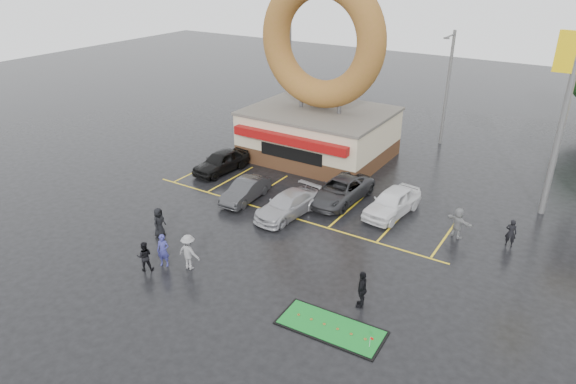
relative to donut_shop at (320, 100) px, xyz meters
The scene contains 19 objects.
ground 14.04m from the donut_shop, 76.98° to the right, with size 120.00×120.00×0.00m, color black.
donut_shop is the anchor object (origin of this frame).
shell_sign 16.29m from the donut_shop, ahead, with size 2.20×0.36×10.60m.
streetlight_left 9.87m from the donut_shop, 135.22° to the left, with size 0.40×2.21×9.00m.
streetlight_mid 10.59m from the donut_shop, 48.62° to the left, with size 0.40×2.21×9.00m.
car_black 8.54m from the donut_shop, 124.78° to the right, with size 1.83×4.55×1.55m, color black.
car_dgrey 9.90m from the donut_shop, 90.95° to the right, with size 1.41×4.05×1.33m, color #2E2F31.
car_silver 10.68m from the donut_shop, 71.37° to the right, with size 1.93×4.74×1.37m, color #A8A7AD.
car_grey 8.65m from the donut_shop, 50.47° to the right, with size 2.42×5.26×1.46m, color #313133.
car_white 10.95m from the donut_shop, 35.46° to the right, with size 1.87×4.64×1.58m, color white.
person_blue 17.74m from the donut_shop, 87.07° to the right, with size 0.63×0.41×1.73m, color navy.
person_blackjkt 18.51m from the donut_shop, 88.74° to the right, with size 0.76×0.59×1.56m, color black.
person_hoodie 17.36m from the donut_shop, 82.74° to the right, with size 1.21×0.69×1.87m, color gray.
person_bystander 15.81m from the donut_shop, 95.37° to the right, with size 0.83×0.54×1.70m, color black.
person_cameraman 18.75m from the donut_shop, 54.73° to the right, with size 1.05×0.44×1.79m, color black.
person_walker_near 14.55m from the donut_shop, 27.93° to the right, with size 1.62×0.52×1.75m, color gray.
person_walker_far 16.70m from the donut_shop, 21.83° to the right, with size 0.57×0.38×1.57m, color black.
dumpster 6.61m from the donut_shop, behind, with size 1.80×1.20×1.30m, color #1B451A.
putting_green 20.40m from the donut_shop, 59.15° to the right, with size 4.60×2.13×0.57m.
Camera 1 is at (14.82, -19.48, 14.33)m, focal length 32.00 mm.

